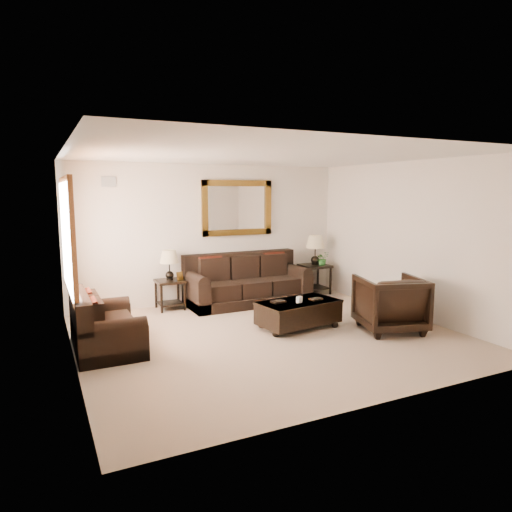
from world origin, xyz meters
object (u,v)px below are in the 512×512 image
sofa (247,285)px  end_table_right (315,256)px  coffee_table (298,311)px  end_table_left (170,271)px  armchair (390,301)px  loveseat (103,328)px

sofa → end_table_right: (1.68, 0.14, 0.47)m
coffee_table → sofa: bearing=83.6°
end_table_left → armchair: 3.94m
loveseat → end_table_left: bearing=-39.1°
coffee_table → armchair: size_ratio=1.44×
end_table_right → armchair: (-0.40, -2.77, -0.34)m
end_table_left → coffee_table: end_table_left is taller
sofa → armchair: size_ratio=2.46×
end_table_right → coffee_table: (-1.62, -2.03, -0.54)m
armchair → end_table_left: bearing=-28.8°
sofa → end_table_right: size_ratio=1.89×
sofa → loveseat: size_ratio=1.63×
coffee_table → end_table_right: bearing=43.3°
end_table_left → end_table_right: size_ratio=0.89×
sofa → end_table_right: bearing=4.8°
loveseat → sofa: bearing=-61.5°
coffee_table → armchair: armchair is taller
loveseat → end_table_left: 2.30m
end_table_left → loveseat: bearing=-129.1°
end_table_left → end_table_right: bearing=-0.6°
sofa → coffee_table: sofa is taller
coffee_table → armchair: 1.44m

